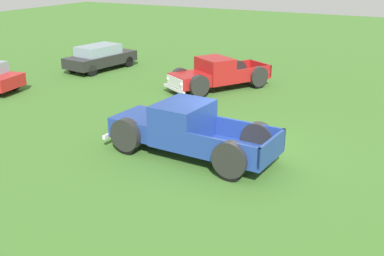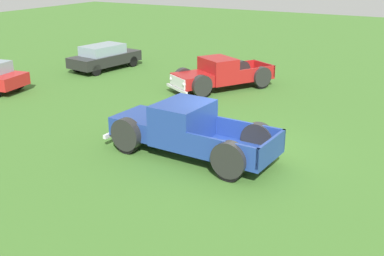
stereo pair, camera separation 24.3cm
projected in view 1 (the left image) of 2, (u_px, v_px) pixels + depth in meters
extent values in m
plane|color=#3D6B28|center=(234.00, 151.00, 14.73)|extent=(80.00, 80.00, 0.00)
cube|color=navy|center=(144.00, 124.00, 15.07)|extent=(1.70, 1.68, 0.59)
cube|color=silver|center=(124.00, 120.00, 15.47)|extent=(1.46, 0.14, 0.49)
sphere|color=silver|center=(111.00, 124.00, 14.94)|extent=(0.21, 0.21, 0.21)
sphere|color=silver|center=(137.00, 114.00, 15.97)|extent=(0.21, 0.21, 0.21)
cube|color=navy|center=(183.00, 122.00, 14.22)|extent=(1.85, 1.48, 1.23)
cube|color=#8C9EA8|center=(165.00, 111.00, 14.45)|extent=(1.54, 0.12, 0.54)
cube|color=navy|center=(236.00, 152.00, 13.52)|extent=(1.90, 2.33, 0.11)
cube|color=navy|center=(223.00, 150.00, 12.72)|extent=(0.20, 2.24, 0.59)
cube|color=navy|center=(249.00, 132.00, 14.08)|extent=(0.20, 2.24, 0.59)
cube|color=navy|center=(272.00, 148.00, 12.87)|extent=(1.78, 0.18, 0.59)
cylinder|color=black|center=(126.00, 141.00, 14.45)|extent=(0.28, 0.82, 0.81)
cylinder|color=#B7B7BC|center=(126.00, 141.00, 14.44)|extent=(0.27, 0.34, 0.32)
cylinder|color=black|center=(126.00, 135.00, 14.38)|extent=(0.35, 1.04, 1.02)
cylinder|color=black|center=(160.00, 125.00, 15.89)|extent=(0.28, 0.82, 0.81)
cylinder|color=#B7B7BC|center=(160.00, 125.00, 15.89)|extent=(0.27, 0.34, 0.32)
cylinder|color=black|center=(160.00, 119.00, 15.82)|extent=(0.35, 1.04, 1.02)
cylinder|color=black|center=(230.00, 166.00, 12.69)|extent=(0.28, 0.82, 0.81)
cylinder|color=#B7B7BC|center=(230.00, 167.00, 12.68)|extent=(0.27, 0.34, 0.32)
cylinder|color=black|center=(230.00, 159.00, 12.62)|extent=(0.35, 1.04, 1.02)
cylinder|color=black|center=(258.00, 145.00, 14.12)|extent=(0.28, 0.82, 0.81)
cylinder|color=#B7B7BC|center=(258.00, 145.00, 14.13)|extent=(0.27, 0.34, 0.32)
cylinder|color=black|center=(258.00, 139.00, 14.05)|extent=(0.35, 1.04, 1.02)
cube|color=silver|center=(123.00, 129.00, 15.61)|extent=(1.95, 0.21, 0.13)
cube|color=maroon|center=(189.00, 80.00, 20.78)|extent=(1.99, 2.00, 0.53)
cube|color=silver|center=(175.00, 82.00, 20.42)|extent=(0.72, 1.17, 0.45)
sphere|color=silver|center=(182.00, 84.00, 19.95)|extent=(0.19, 0.19, 0.19)
sphere|color=silver|center=(169.00, 79.00, 20.90)|extent=(0.19, 0.19, 0.19)
cube|color=maroon|center=(215.00, 70.00, 21.34)|extent=(1.90, 2.03, 1.11)
cube|color=#8C9EA8|center=(204.00, 66.00, 20.97)|extent=(0.74, 1.22, 0.49)
cube|color=maroon|center=(244.00, 77.00, 22.31)|extent=(2.56, 2.42, 0.10)
cube|color=maroon|center=(254.00, 73.00, 21.59)|extent=(1.79, 1.09, 0.53)
cube|color=maroon|center=(234.00, 67.00, 22.83)|extent=(1.79, 1.09, 0.53)
cube|color=maroon|center=(260.00, 68.00, 22.68)|extent=(0.88, 1.43, 0.53)
cylinder|color=black|center=(199.00, 90.00, 20.22)|extent=(0.74, 0.55, 0.73)
cylinder|color=#B7B7BC|center=(199.00, 90.00, 20.21)|extent=(0.37, 0.35, 0.29)
cylinder|color=black|center=(199.00, 86.00, 20.16)|extent=(0.94, 0.70, 0.93)
cylinder|color=black|center=(180.00, 82.00, 21.53)|extent=(0.74, 0.55, 0.73)
cylinder|color=#B7B7BC|center=(180.00, 82.00, 21.54)|extent=(0.37, 0.35, 0.29)
cylinder|color=black|center=(180.00, 78.00, 21.46)|extent=(0.94, 0.70, 0.93)
cylinder|color=black|center=(258.00, 80.00, 21.79)|extent=(0.74, 0.55, 0.73)
cylinder|color=#B7B7BC|center=(258.00, 80.00, 21.79)|extent=(0.37, 0.35, 0.29)
cylinder|color=black|center=(258.00, 77.00, 21.73)|extent=(0.94, 0.70, 0.93)
cylinder|color=black|center=(237.00, 74.00, 23.10)|extent=(0.74, 0.55, 0.73)
cylinder|color=#B7B7BC|center=(237.00, 73.00, 23.11)|extent=(0.37, 0.35, 0.29)
cylinder|color=black|center=(238.00, 70.00, 23.04)|extent=(0.94, 0.70, 0.93)
cube|color=silver|center=(174.00, 89.00, 20.51)|extent=(0.97, 1.57, 0.12)
cylinder|color=black|center=(14.00, 84.00, 21.52)|extent=(0.27, 0.61, 0.59)
cube|color=black|center=(101.00, 59.00, 25.39)|extent=(4.19, 2.14, 0.55)
cube|color=#7F939E|center=(98.00, 50.00, 25.11)|extent=(2.40, 1.65, 0.50)
cylinder|color=black|center=(110.00, 59.00, 26.93)|extent=(0.60, 0.26, 0.58)
cylinder|color=black|center=(128.00, 62.00, 26.12)|extent=(0.60, 0.26, 0.58)
cylinder|color=black|center=(73.00, 67.00, 24.85)|extent=(0.60, 0.26, 0.58)
cylinder|color=black|center=(92.00, 71.00, 24.05)|extent=(0.60, 0.26, 0.58)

